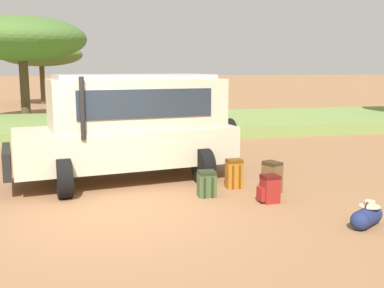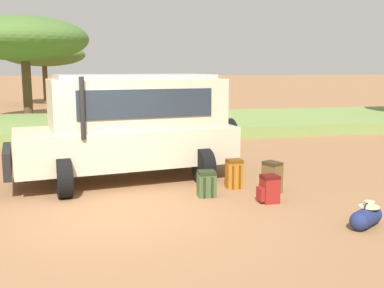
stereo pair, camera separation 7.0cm
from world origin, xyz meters
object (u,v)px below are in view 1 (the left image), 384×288
object	(u,v)px
acacia_tree_left_mid	(41,55)
acacia_tree_centre_back	(22,39)
backpack_near_rear_wheel	(272,177)
backpack_cluster_center	(234,174)
duffel_bag_low_black_case	(367,217)
safari_vehicle	(131,125)
backpack_outermost	(207,184)
backpack_beside_front_wheel	(269,189)

from	to	relation	value
acacia_tree_left_mid	acacia_tree_centre_back	world-z (taller)	acacia_tree_centre_back
backpack_near_rear_wheel	acacia_tree_left_mid	size ratio (longest dim) A/B	0.10
backpack_cluster_center	backpack_near_rear_wheel	size ratio (longest dim) A/B	0.97
duffel_bag_low_black_case	acacia_tree_centre_back	world-z (taller)	acacia_tree_centre_back
duffel_bag_low_black_case	acacia_tree_left_mid	world-z (taller)	acacia_tree_left_mid
safari_vehicle	acacia_tree_left_mid	xyz separation A→B (m)	(-4.16, 24.33, 2.23)
backpack_cluster_center	backpack_near_rear_wheel	bearing A→B (deg)	-37.73
backpack_cluster_center	acacia_tree_centre_back	size ratio (longest dim) A/B	0.10
safari_vehicle	backpack_cluster_center	distance (m)	2.63
safari_vehicle	acacia_tree_centre_back	world-z (taller)	acacia_tree_centre_back
duffel_bag_low_black_case	acacia_tree_left_mid	size ratio (longest dim) A/B	0.11
safari_vehicle	acacia_tree_left_mid	distance (m)	24.79
backpack_outermost	acacia_tree_left_mid	world-z (taller)	acacia_tree_left_mid
duffel_bag_low_black_case	acacia_tree_left_mid	distance (m)	29.58
backpack_near_rear_wheel	acacia_tree_left_mid	xyz separation A→B (m)	(-6.93, 26.07, 3.21)
backpack_beside_front_wheel	backpack_outermost	bearing A→B (deg)	148.60
backpack_cluster_center	backpack_outermost	xyz separation A→B (m)	(-0.75, -0.51, -0.05)
backpack_cluster_center	duffel_bag_low_black_case	world-z (taller)	backpack_cluster_center
acacia_tree_left_mid	acacia_tree_centre_back	xyz separation A→B (m)	(0.20, -11.21, 0.44)
backpack_beside_front_wheel	backpack_outermost	distance (m)	1.27
safari_vehicle	backpack_near_rear_wheel	size ratio (longest dim) A/B	8.38
backpack_near_rear_wheel	backpack_outermost	world-z (taller)	backpack_near_rear_wheel
backpack_cluster_center	backpack_outermost	size ratio (longest dim) A/B	1.19
acacia_tree_left_mid	duffel_bag_low_black_case	bearing A→B (deg)	-74.94
backpack_beside_front_wheel	backpack_near_rear_wheel	size ratio (longest dim) A/B	0.83
backpack_outermost	acacia_tree_centre_back	world-z (taller)	acacia_tree_centre_back
backpack_near_rear_wheel	acacia_tree_centre_back	world-z (taller)	acacia_tree_centre_back
safari_vehicle	backpack_cluster_center	xyz separation A→B (m)	(2.10, -1.23, -0.99)
backpack_outermost	backpack_beside_front_wheel	bearing A→B (deg)	-31.40
acacia_tree_left_mid	backpack_near_rear_wheel	bearing A→B (deg)	-75.12
backpack_beside_front_wheel	backpack_near_rear_wheel	xyz separation A→B (m)	(0.32, 0.66, 0.05)
duffel_bag_low_black_case	backpack_cluster_center	bearing A→B (deg)	115.93
backpack_near_rear_wheel	backpack_beside_front_wheel	bearing A→B (deg)	-116.07
duffel_bag_low_black_case	acacia_tree_centre_back	distance (m)	19.09
safari_vehicle	acacia_tree_left_mid	bearing A→B (deg)	99.71
backpack_beside_front_wheel	backpack_outermost	xyz separation A→B (m)	(-1.09, 0.66, -0.00)
acacia_tree_centre_back	backpack_beside_front_wheel	bearing A→B (deg)	-67.59
safari_vehicle	backpack_beside_front_wheel	xyz separation A→B (m)	(2.44, -2.40, -1.03)
backpack_near_rear_wheel	acacia_tree_left_mid	distance (m)	27.17
safari_vehicle	acacia_tree_centre_back	xyz separation A→B (m)	(-3.96, 13.12, 2.67)
backpack_cluster_center	acacia_tree_left_mid	bearing A→B (deg)	103.78
backpack_near_rear_wheel	duffel_bag_low_black_case	bearing A→B (deg)	-72.93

